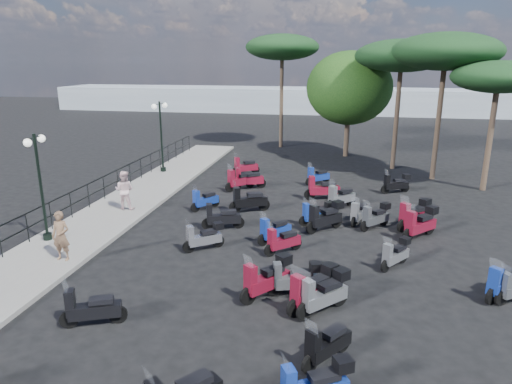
% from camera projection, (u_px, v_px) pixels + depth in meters
% --- Properties ---
extents(ground, '(120.00, 120.00, 0.00)m').
position_uv_depth(ground, '(250.00, 241.00, 17.10)').
color(ground, black).
rests_on(ground, ground).
extents(sidewalk, '(3.00, 30.00, 0.15)m').
position_uv_depth(sidewalk, '(126.00, 205.00, 21.09)').
color(sidewalk, slate).
rests_on(sidewalk, ground).
extents(railing, '(0.04, 26.04, 1.10)m').
position_uv_depth(railing, '(96.00, 187.00, 20.91)').
color(railing, black).
rests_on(railing, sidewalk).
extents(lamp_post_1, '(0.37, 1.15, 3.93)m').
position_uv_depth(lamp_post_1, '(40.00, 181.00, 16.22)').
color(lamp_post_1, black).
rests_on(lamp_post_1, sidewalk).
extents(lamp_post_2, '(0.58, 1.16, 4.10)m').
position_uv_depth(lamp_post_2, '(161.00, 132.00, 26.51)').
color(lamp_post_2, black).
rests_on(lamp_post_2, sidewalk).
extents(woman, '(0.62, 0.42, 1.67)m').
position_uv_depth(woman, '(61.00, 236.00, 14.92)').
color(woman, brown).
rests_on(woman, sidewalk).
extents(pedestrian_far, '(0.89, 0.71, 1.74)m').
position_uv_depth(pedestrian_far, '(124.00, 190.00, 20.06)').
color(pedestrian_far, beige).
rests_on(pedestrian_far, sidewalk).
extents(scooter_1, '(1.59, 0.82, 1.33)m').
position_uv_depth(scooter_1, '(91.00, 309.00, 11.52)').
color(scooter_1, black).
rests_on(scooter_1, ground).
extents(scooter_2, '(1.32, 1.09, 1.24)m').
position_uv_depth(scooter_2, '(204.00, 237.00, 16.17)').
color(scooter_2, black).
rests_on(scooter_2, ground).
extents(scooter_3, '(1.66, 0.78, 1.37)m').
position_uv_depth(scooter_3, '(222.00, 218.00, 18.16)').
color(scooter_3, black).
rests_on(scooter_3, ground).
extents(scooter_4, '(1.74, 0.92, 1.46)m').
position_uv_depth(scooter_4, '(248.00, 179.00, 23.87)').
color(scooter_4, black).
rests_on(scooter_4, ground).
extents(scooter_5, '(1.51, 1.07, 1.39)m').
position_uv_depth(scooter_5, '(245.00, 167.00, 26.79)').
color(scooter_5, black).
rests_on(scooter_5, ground).
extents(scooter_7, '(1.31, 1.54, 1.47)m').
position_uv_depth(scooter_7, '(267.00, 279.00, 12.92)').
color(scooter_7, black).
rests_on(scooter_7, ground).
extents(scooter_8, '(1.12, 1.31, 1.29)m').
position_uv_depth(scooter_8, '(274.00, 231.00, 16.86)').
color(scooter_8, black).
rests_on(scooter_8, ground).
extents(scooter_9, '(1.01, 1.34, 1.26)m').
position_uv_depth(scooter_9, '(205.00, 200.00, 20.55)').
color(scooter_9, black).
rests_on(scooter_9, ground).
extents(scooter_10, '(1.72, 1.05, 1.50)m').
position_uv_depth(scooter_10, '(248.00, 201.00, 20.21)').
color(scooter_10, black).
rests_on(scooter_10, ground).
extents(scooter_11, '(1.28, 1.47, 1.46)m').
position_uv_depth(scooter_11, '(240.00, 181.00, 23.64)').
color(scooter_11, black).
rests_on(scooter_11, ground).
extents(scooter_12, '(1.06, 1.35, 1.29)m').
position_uv_depth(scooter_12, '(326.00, 345.00, 10.10)').
color(scooter_12, black).
rests_on(scooter_12, ground).
extents(scooter_13, '(1.36, 1.42, 1.43)m').
position_uv_depth(scooter_13, '(324.00, 294.00, 12.11)').
color(scooter_13, black).
rests_on(scooter_13, ground).
extents(scooter_14, '(1.21, 1.15, 1.25)m').
position_uv_depth(scooter_14, '(282.00, 242.00, 15.90)').
color(scooter_14, black).
rests_on(scooter_14, ground).
extents(scooter_15, '(1.43, 1.42, 1.46)m').
position_uv_depth(scooter_15, '(325.00, 217.00, 18.00)').
color(scooter_15, black).
rests_on(scooter_15, ground).
extents(scooter_16, '(1.31, 1.41, 1.44)m').
position_uv_depth(scooter_16, '(341.00, 198.00, 20.71)').
color(scooter_16, black).
rests_on(scooter_16, ground).
extents(scooter_17, '(1.28, 1.14, 1.29)m').
position_uv_depth(scooter_17, '(318.00, 177.00, 24.71)').
color(scooter_17, black).
rests_on(scooter_17, ground).
extents(scooter_19, '(1.58, 0.74, 1.30)m').
position_uv_depth(scooter_19, '(296.00, 279.00, 13.05)').
color(scooter_19, black).
rests_on(scooter_19, ground).
extents(scooter_20, '(1.02, 1.26, 1.18)m').
position_uv_depth(scooter_20, '(395.00, 254.00, 14.82)').
color(scooter_20, black).
rests_on(scooter_20, ground).
extents(scooter_21, '(1.39, 0.92, 1.22)m').
position_uv_depth(scooter_21, '(317.00, 214.00, 18.66)').
color(scooter_21, black).
rests_on(scooter_21, ground).
extents(scooter_22, '(0.78, 1.53, 1.27)m').
position_uv_depth(scooter_22, '(359.00, 213.00, 18.80)').
color(scooter_22, black).
rests_on(scooter_22, ground).
extents(scooter_23, '(1.84, 0.80, 1.50)m').
position_uv_depth(scooter_23, '(322.00, 189.00, 22.02)').
color(scooter_23, black).
rests_on(scooter_23, ground).
extents(scooter_26, '(1.21, 1.35, 1.36)m').
position_uv_depth(scooter_26, '(502.00, 283.00, 12.87)').
color(scooter_26, black).
rests_on(scooter_26, ground).
extents(scooter_27, '(1.43, 1.48, 1.49)m').
position_uv_depth(scooter_27, '(414.00, 215.00, 18.20)').
color(scooter_27, black).
rests_on(scooter_27, ground).
extents(scooter_28, '(1.22, 1.29, 1.29)m').
position_uv_depth(scooter_28, '(375.00, 217.00, 18.22)').
color(scooter_28, black).
rests_on(scooter_28, ground).
extents(scooter_29, '(1.48, 0.88, 1.27)m').
position_uv_depth(scooter_29, '(396.00, 184.00, 23.11)').
color(scooter_29, black).
rests_on(scooter_29, ground).
extents(scooter_30, '(1.43, 1.48, 1.49)m').
position_uv_depth(scooter_30, '(420.00, 224.00, 17.24)').
color(scooter_30, black).
rests_on(scooter_30, ground).
extents(scooter_31, '(1.31, 1.54, 1.47)m').
position_uv_depth(scooter_31, '(313.00, 290.00, 12.31)').
color(scooter_31, black).
rests_on(scooter_31, ground).
extents(broadleaf_tree, '(5.80, 5.80, 7.16)m').
position_uv_depth(broadleaf_tree, '(349.00, 88.00, 30.90)').
color(broadleaf_tree, '#38281E').
rests_on(broadleaf_tree, ground).
extents(pine_0, '(5.44, 5.44, 7.72)m').
position_uv_depth(pine_0, '(402.00, 56.00, 26.64)').
color(pine_0, '#38281E').
rests_on(pine_0, ground).
extents(pine_1, '(5.72, 5.72, 7.96)m').
position_uv_depth(pine_1, '(446.00, 52.00, 24.11)').
color(pine_1, '#38281E').
rests_on(pine_1, ground).
extents(pine_2, '(5.43, 5.43, 8.38)m').
position_uv_depth(pine_2, '(282.00, 48.00, 33.50)').
color(pine_2, '#38281E').
rests_on(pine_2, ground).
extents(pine_3, '(4.51, 4.51, 6.52)m').
position_uv_depth(pine_3, '(499.00, 78.00, 22.21)').
color(pine_3, '#38281E').
rests_on(pine_3, ground).
extents(distant_hills, '(70.00, 8.00, 3.00)m').
position_uv_depth(distant_hills, '(320.00, 100.00, 59.11)').
color(distant_hills, gray).
rests_on(distant_hills, ground).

